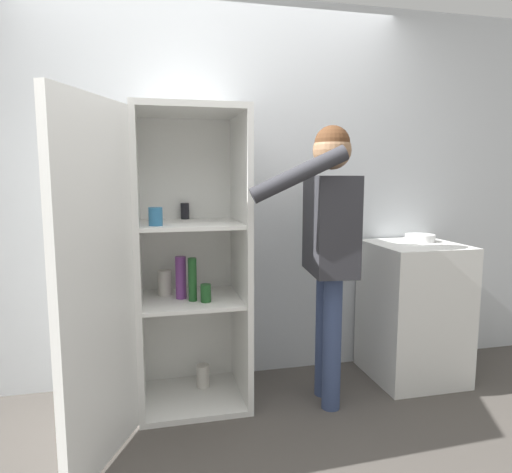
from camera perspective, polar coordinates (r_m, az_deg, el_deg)
The scene contains 6 objects.
ground_plane at distance 2.55m, azimuth -1.15°, elevation -25.58°, with size 12.00×12.00×0.00m, color #4C4742.
wall_back at distance 3.10m, azimuth -5.00°, elevation 5.35°, with size 7.00×0.06×2.55m.
refrigerator at distance 2.69m, azimuth -10.50°, elevation -3.43°, with size 0.96×1.18×1.79m.
person at distance 2.74m, azimuth 9.09°, elevation 0.74°, with size 0.69×0.57×1.69m.
counter at distance 3.37m, azimuth 19.02°, elevation -8.78°, with size 0.58×0.59×0.94m.
bowl at distance 3.38m, azimuth 19.82°, elevation -0.17°, with size 0.20×0.20×0.05m.
Camera 1 is at (-0.44, -2.09, 1.40)m, focal length 32.00 mm.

